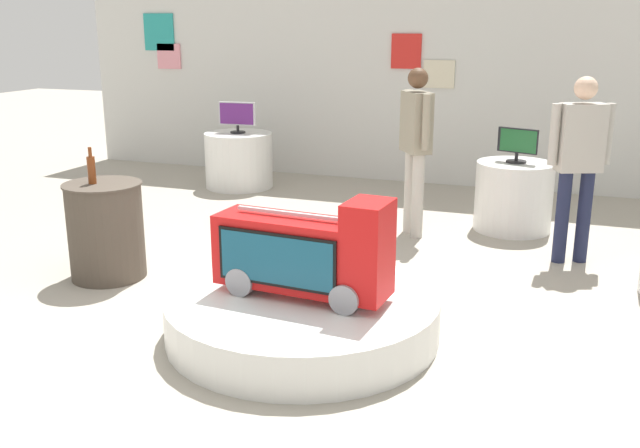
{
  "coord_description": "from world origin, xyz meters",
  "views": [
    {
      "loc": [
        1.92,
        -4.29,
        2.1
      ],
      "look_at": [
        0.28,
        0.24,
        0.73
      ],
      "focal_mm": 39.81,
      "sensor_mm": 36.0,
      "label": 1
    }
  ],
  "objects_px": {
    "tv_on_left_rear": "(518,144)",
    "tv_on_center_rear": "(237,116)",
    "display_pedestal_left_rear": "(513,196)",
    "side_table_round": "(106,230)",
    "novelty_firetruck_tv": "(305,255)",
    "shopper_browsing_near_truck": "(579,156)",
    "shopper_browsing_rear": "(416,139)",
    "main_display_pedestal": "(302,315)",
    "bottle_on_side_table": "(91,169)",
    "display_pedestal_center_rear": "(239,160)"
  },
  "relations": [
    {
      "from": "tv_on_left_rear",
      "to": "tv_on_center_rear",
      "type": "height_order",
      "value": "tv_on_center_rear"
    },
    {
      "from": "bottle_on_side_table",
      "to": "shopper_browsing_near_truck",
      "type": "bearing_deg",
      "value": 25.52
    },
    {
      "from": "tv_on_center_rear",
      "to": "main_display_pedestal",
      "type": "bearing_deg",
      "value": -58.64
    },
    {
      "from": "shopper_browsing_rear",
      "to": "shopper_browsing_near_truck",
      "type": "bearing_deg",
      "value": -13.05
    },
    {
      "from": "display_pedestal_center_rear",
      "to": "bottle_on_side_table",
      "type": "height_order",
      "value": "bottle_on_side_table"
    },
    {
      "from": "main_display_pedestal",
      "to": "display_pedestal_left_rear",
      "type": "xyz_separation_m",
      "value": [
        1.12,
        3.2,
        0.21
      ]
    },
    {
      "from": "novelty_firetruck_tv",
      "to": "shopper_browsing_rear",
      "type": "relative_size",
      "value": 0.73
    },
    {
      "from": "novelty_firetruck_tv",
      "to": "tv_on_center_rear",
      "type": "bearing_deg",
      "value": 121.55
    },
    {
      "from": "tv_on_left_rear",
      "to": "side_table_round",
      "type": "xyz_separation_m",
      "value": [
        -3.11,
        -2.65,
        -0.49
      ]
    },
    {
      "from": "tv_on_center_rear",
      "to": "side_table_round",
      "type": "distance_m",
      "value": 3.59
    },
    {
      "from": "tv_on_left_rear",
      "to": "shopper_browsing_rear",
      "type": "height_order",
      "value": "shopper_browsing_rear"
    },
    {
      "from": "display_pedestal_left_rear",
      "to": "tv_on_center_rear",
      "type": "relative_size",
      "value": 1.59
    },
    {
      "from": "display_pedestal_center_rear",
      "to": "display_pedestal_left_rear",
      "type": "bearing_deg",
      "value": -13.56
    },
    {
      "from": "tv_on_center_rear",
      "to": "shopper_browsing_rear",
      "type": "height_order",
      "value": "shopper_browsing_rear"
    },
    {
      "from": "shopper_browsing_near_truck",
      "to": "shopper_browsing_rear",
      "type": "bearing_deg",
      "value": 166.95
    },
    {
      "from": "tv_on_center_rear",
      "to": "bottle_on_side_table",
      "type": "xyz_separation_m",
      "value": [
        0.42,
        -3.55,
        0.0
      ]
    },
    {
      "from": "main_display_pedestal",
      "to": "shopper_browsing_near_truck",
      "type": "xyz_separation_m",
      "value": [
        1.72,
        2.31,
        0.83
      ]
    },
    {
      "from": "novelty_firetruck_tv",
      "to": "side_table_round",
      "type": "xyz_separation_m",
      "value": [
        -2.02,
        0.56,
        -0.18
      ]
    },
    {
      "from": "novelty_firetruck_tv",
      "to": "display_pedestal_left_rear",
      "type": "relative_size",
      "value": 1.56
    },
    {
      "from": "tv_on_left_rear",
      "to": "shopper_browsing_near_truck",
      "type": "xyz_separation_m",
      "value": [
        0.59,
        -0.88,
        0.06
      ]
    },
    {
      "from": "shopper_browsing_near_truck",
      "to": "shopper_browsing_rear",
      "type": "relative_size",
      "value": 0.99
    },
    {
      "from": "tv_on_center_rear",
      "to": "bottle_on_side_table",
      "type": "distance_m",
      "value": 3.57
    },
    {
      "from": "main_display_pedestal",
      "to": "shopper_browsing_rear",
      "type": "xyz_separation_m",
      "value": [
        0.18,
        2.67,
        0.84
      ]
    },
    {
      "from": "display_pedestal_center_rear",
      "to": "side_table_round",
      "type": "bearing_deg",
      "value": -82.19
    },
    {
      "from": "shopper_browsing_near_truck",
      "to": "shopper_browsing_rear",
      "type": "height_order",
      "value": "shopper_browsing_rear"
    },
    {
      "from": "tv_on_left_rear",
      "to": "side_table_round",
      "type": "relative_size",
      "value": 0.5
    },
    {
      "from": "display_pedestal_center_rear",
      "to": "shopper_browsing_rear",
      "type": "bearing_deg",
      "value": -27.79
    },
    {
      "from": "bottle_on_side_table",
      "to": "main_display_pedestal",
      "type": "bearing_deg",
      "value": -13.96
    },
    {
      "from": "display_pedestal_left_rear",
      "to": "shopper_browsing_near_truck",
      "type": "distance_m",
      "value": 1.23
    },
    {
      "from": "bottle_on_side_table",
      "to": "shopper_browsing_near_truck",
      "type": "height_order",
      "value": "shopper_browsing_near_truck"
    },
    {
      "from": "display_pedestal_left_rear",
      "to": "display_pedestal_center_rear",
      "type": "relative_size",
      "value": 0.9
    },
    {
      "from": "main_display_pedestal",
      "to": "shopper_browsing_rear",
      "type": "distance_m",
      "value": 2.8
    },
    {
      "from": "tv_on_left_rear",
      "to": "bottle_on_side_table",
      "type": "height_order",
      "value": "bottle_on_side_table"
    },
    {
      "from": "novelty_firetruck_tv",
      "to": "bottle_on_side_table",
      "type": "bearing_deg",
      "value": 165.97
    },
    {
      "from": "novelty_firetruck_tv",
      "to": "side_table_round",
      "type": "distance_m",
      "value": 2.1
    },
    {
      "from": "side_table_round",
      "to": "bottle_on_side_table",
      "type": "bearing_deg",
      "value": -149.9
    },
    {
      "from": "display_pedestal_center_rear",
      "to": "bottle_on_side_table",
      "type": "xyz_separation_m",
      "value": [
        0.42,
        -3.55,
        0.58
      ]
    },
    {
      "from": "novelty_firetruck_tv",
      "to": "tv_on_left_rear",
      "type": "distance_m",
      "value": 3.4
    },
    {
      "from": "tv_on_left_rear",
      "to": "shopper_browsing_near_truck",
      "type": "relative_size",
      "value": 0.25
    },
    {
      "from": "shopper_browsing_near_truck",
      "to": "main_display_pedestal",
      "type": "bearing_deg",
      "value": -126.6
    },
    {
      "from": "novelty_firetruck_tv",
      "to": "tv_on_center_rear",
      "type": "relative_size",
      "value": 2.47
    },
    {
      "from": "display_pedestal_left_rear",
      "to": "bottle_on_side_table",
      "type": "distance_m",
      "value": 4.2
    },
    {
      "from": "display_pedestal_center_rear",
      "to": "side_table_round",
      "type": "relative_size",
      "value": 1.08
    },
    {
      "from": "display_pedestal_left_rear",
      "to": "tv_on_left_rear",
      "type": "height_order",
      "value": "tv_on_left_rear"
    },
    {
      "from": "tv_on_left_rear",
      "to": "tv_on_center_rear",
      "type": "distance_m",
      "value": 3.7
    },
    {
      "from": "bottle_on_side_table",
      "to": "display_pedestal_left_rear",
      "type": "bearing_deg",
      "value": 40.24
    },
    {
      "from": "main_display_pedestal",
      "to": "shopper_browsing_near_truck",
      "type": "height_order",
      "value": "shopper_browsing_near_truck"
    },
    {
      "from": "novelty_firetruck_tv",
      "to": "shopper_browsing_near_truck",
      "type": "distance_m",
      "value": 2.9
    },
    {
      "from": "main_display_pedestal",
      "to": "bottle_on_side_table",
      "type": "bearing_deg",
      "value": 166.04
    },
    {
      "from": "shopper_browsing_near_truck",
      "to": "tv_on_center_rear",
      "type": "bearing_deg",
      "value": 157.33
    }
  ]
}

